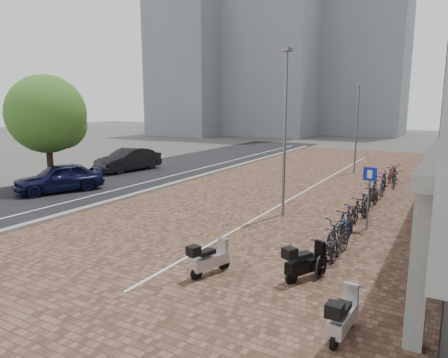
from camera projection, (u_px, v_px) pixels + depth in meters
ground at (137, 244)px, 14.13m from camera, size 140.00×140.00×0.00m
plaza_brick at (307, 188)px, 23.42m from camera, size 14.50×42.00×0.04m
street_asphalt at (154, 172)px, 28.76m from camera, size 8.00×50.00×0.03m
curb at (201, 176)px, 26.85m from camera, size 0.35×42.00×0.14m
lane_line at (177, 174)px, 27.78m from camera, size 0.12×44.00×0.00m
parking_line at (310, 188)px, 23.32m from camera, size 0.10×30.00×0.00m
bg_towers at (284, 38)px, 60.40m from camera, size 33.00×23.00×32.00m
car_navy at (59, 178)px, 22.25m from camera, size 3.46×4.92×1.56m
car_dark at (128, 160)px, 29.11m from camera, size 2.36×5.05×1.60m
scooter_front at (210, 258)px, 11.52m from camera, size 0.86×1.51×0.99m
scooter_mid at (306, 262)px, 11.20m from camera, size 1.10×1.55×1.03m
scooter_back at (343, 315)px, 8.43m from camera, size 0.54×1.49×1.01m
parking_sign at (369, 188)px, 15.44m from camera, size 0.50×0.13×2.40m
lamp_near at (285, 136)px, 17.12m from camera, size 0.12×0.12×6.83m
lamp_far at (356, 129)px, 28.00m from camera, size 0.12×0.12×5.93m
street_tree at (50, 116)px, 23.02m from camera, size 4.33×4.33×6.30m
bike_row at (372, 197)px, 18.85m from camera, size 1.31×18.11×1.05m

